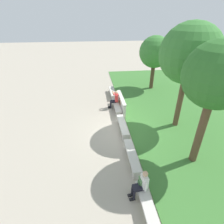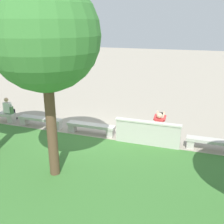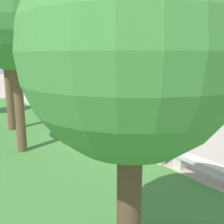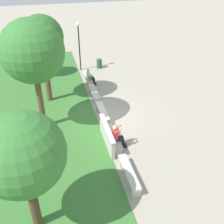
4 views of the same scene
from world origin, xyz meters
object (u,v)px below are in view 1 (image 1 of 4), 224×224
Objects in this scene: tree_behind_wall at (190,54)px; bench_near at (117,106)px; backpack at (142,182)px; tree_left_background at (155,52)px; bench_far at (132,156)px; bench_end at (148,210)px; bench_main at (112,92)px; person_photographer at (115,98)px; tree_far_back at (217,77)px; bench_mid at (123,126)px; person_distant at (141,184)px.

bench_near is at bearing -125.19° from tree_behind_wall.
tree_left_background reaches higher than backpack.
bench_far is 2.57m from bench_end.
tree_behind_wall reaches higher than bench_end.
bench_main is 2.22m from person_photographer.
tree_far_back is at bearing -5.67° from tree_left_background.
bench_end is 0.47× the size of tree_left_background.
tree_far_back is at bearing 45.92° from bench_mid.
tree_left_background reaches higher than person_distant.
bench_mid and bench_far have the same top height.
backpack reaches higher than bench_end.
person_distant is at bearing -2.08° from bench_far.
person_photographer reaches higher than bench_near.
bench_end is at bearing -32.53° from tree_behind_wall.
tree_far_back reaches higher than bench_mid.
bench_near is at bearing 179.86° from backpack.
bench_far is 1.73× the size of person_distant.
backpack is 6.69m from tree_behind_wall.
bench_main and bench_end have the same top height.
tree_behind_wall is 3.04m from tree_far_back.
bench_end is (7.70, 0.00, 0.00)m from bench_near.
tree_left_background is at bearing 108.86° from bench_main.
tree_behind_wall is at bearing 142.52° from backpack.
bench_end is 0.40× the size of tree_far_back.
bench_far is at bearing 177.92° from person_distant.
person_distant reaches higher than backpack.
bench_main is at bearing 179.90° from backpack.
bench_near is 0.59m from person_photographer.
bench_mid is at bearing 179.14° from person_distant.
bench_near is 2.57m from bench_mid.
person_distant is 4.80m from tree_far_back.
backpack is at bearing -0.10° from bench_main.
person_distant is 6.77m from tree_behind_wall.
bench_mid is 8.05m from tree_left_background.
tree_far_back is (0.25, 2.91, 3.79)m from bench_far.
bench_far is at bearing 0.00° from bench_near.
person_photographer is 0.29× the size of tree_left_background.
bench_far is 4.78m from tree_far_back.
tree_far_back reaches higher than backpack.
person_distant is (4.37, -0.07, 0.37)m from bench_mid.
bench_mid is at bearing -30.69° from tree_left_background.
bench_end is 5.09× the size of backpack.
tree_left_background is 9.34m from tree_far_back.
bench_mid is at bearing 179.77° from backpack.
tree_behind_wall is at bearing 142.81° from person_distant.
person_photographer is at bearing -179.52° from backpack.
tree_far_back is at bearing 117.72° from person_distant.
person_photographer is 0.24× the size of tree_far_back.
bench_end is at bearing -18.28° from tree_left_background.
bench_far is at bearing 0.80° from person_photographer.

